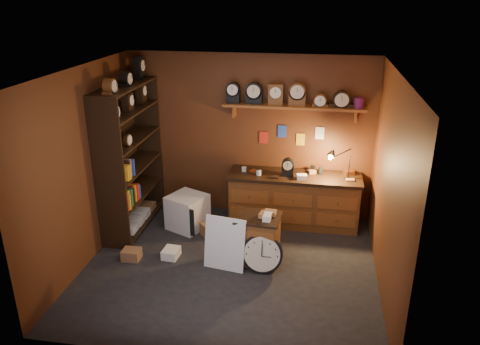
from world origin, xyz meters
The scene contains 11 objects.
floor centered at (0.00, 0.00, 0.00)m, with size 4.00×4.00×0.00m, color black.
room_shell centered at (0.04, 0.11, 1.72)m, with size 4.02×3.62×2.71m.
shelving_unit centered at (-1.79, 0.98, 1.25)m, with size 0.47×1.60×2.58m.
workbench centered at (0.78, 1.47, 0.47)m, with size 2.11×0.66×1.36m.
low_cabinet centered at (0.36, 0.23, 0.38)m, with size 0.64×0.55×0.78m.
big_round_clock centered at (0.45, -0.04, 0.28)m, with size 0.56×0.18×0.56m.
white_panel centered at (-0.07, -0.02, 0.00)m, with size 0.58×0.02×0.77m, color silver.
mini_fridge centered at (-0.89, 1.02, 0.28)m, with size 0.71×0.74×0.56m.
floor_box_a centered at (-1.43, -0.05, 0.08)m, with size 0.25×0.21×0.15m, color #8E613E.
floor_box_b centered at (-0.89, 0.10, 0.07)m, with size 0.22×0.26×0.13m, color white.
floor_box_c centered at (-0.47, 0.84, 0.10)m, with size 0.28×0.23×0.21m, color #8E613E.
Camera 1 is at (1.08, -5.49, 3.63)m, focal length 35.00 mm.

